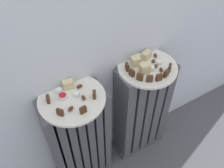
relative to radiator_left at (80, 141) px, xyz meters
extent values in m
cube|color=#47474C|center=(0.00, 0.00, -0.32)|extent=(0.31, 0.14, 0.03)
cube|color=#47474C|center=(-0.13, 0.00, 0.02)|extent=(0.03, 0.14, 0.64)
cube|color=#47474C|center=(-0.09, 0.00, 0.02)|extent=(0.03, 0.14, 0.64)
cube|color=#47474C|center=(-0.04, 0.00, 0.02)|extent=(0.03, 0.14, 0.64)
cube|color=#47474C|center=(0.00, 0.00, 0.02)|extent=(0.03, 0.14, 0.64)
cube|color=#47474C|center=(0.04, 0.00, 0.02)|extent=(0.03, 0.14, 0.64)
cube|color=#47474C|center=(0.09, 0.00, 0.02)|extent=(0.03, 0.14, 0.64)
cube|color=#47474C|center=(0.13, 0.00, 0.02)|extent=(0.03, 0.14, 0.64)
cube|color=#47474C|center=(0.39, 0.00, -0.32)|extent=(0.31, 0.14, 0.03)
cube|color=#47474C|center=(0.27, 0.00, 0.02)|extent=(0.05, 0.14, 0.64)
cube|color=#47474C|center=(0.33, 0.00, 0.02)|extent=(0.05, 0.14, 0.64)
cube|color=#47474C|center=(0.39, 0.00, 0.02)|extent=(0.05, 0.14, 0.64)
cube|color=#47474C|center=(0.46, 0.00, 0.02)|extent=(0.05, 0.14, 0.64)
cube|color=#47474C|center=(0.52, 0.00, 0.02)|extent=(0.05, 0.14, 0.64)
cylinder|color=silver|center=(0.00, 0.00, 0.35)|extent=(0.29, 0.29, 0.01)
cylinder|color=silver|center=(0.39, 0.00, 0.35)|extent=(0.29, 0.29, 0.01)
cube|color=#472B19|center=(-0.09, 0.03, 0.37)|extent=(0.02, 0.03, 0.03)
cube|color=#472B19|center=(-0.07, -0.06, 0.37)|extent=(0.03, 0.03, 0.03)
cube|color=#472B19|center=(0.01, -0.10, 0.37)|extent=(0.03, 0.01, 0.03)
cube|color=#472B19|center=(0.08, -0.05, 0.37)|extent=(0.02, 0.03, 0.03)
cube|color=beige|center=(0.01, 0.06, 0.37)|extent=(0.05, 0.04, 0.04)
cube|color=white|center=(0.02, 0.00, 0.36)|extent=(0.03, 0.03, 0.02)
cube|color=white|center=(-0.04, 0.05, 0.36)|extent=(0.03, 0.03, 0.02)
ellipsoid|color=#4C2814|center=(0.04, -0.03, 0.36)|extent=(0.02, 0.03, 0.02)
ellipsoid|color=#4C2814|center=(0.05, 0.04, 0.36)|extent=(0.03, 0.01, 0.02)
ellipsoid|color=#4C2814|center=(-0.03, -0.06, 0.36)|extent=(0.03, 0.03, 0.02)
cylinder|color=white|center=(-0.03, 0.02, 0.36)|extent=(0.04, 0.04, 0.02)
cylinder|color=red|center=(-0.03, 0.02, 0.37)|extent=(0.03, 0.03, 0.01)
cube|color=#472B19|center=(0.29, 0.03, 0.37)|extent=(0.02, 0.03, 0.04)
cube|color=#472B19|center=(0.29, -0.02, 0.37)|extent=(0.02, 0.03, 0.04)
cube|color=#472B19|center=(0.31, -0.06, 0.37)|extent=(0.03, 0.03, 0.04)
cube|color=#472B19|center=(0.34, -0.09, 0.37)|extent=(0.03, 0.03, 0.04)
cube|color=#472B19|center=(0.38, -0.10, 0.37)|extent=(0.03, 0.02, 0.04)
cube|color=#472B19|center=(0.42, -0.10, 0.37)|extent=(0.03, 0.02, 0.04)
cube|color=#472B19|center=(0.46, -0.08, 0.37)|extent=(0.03, 0.03, 0.04)
cube|color=beige|center=(0.35, 0.04, 0.38)|extent=(0.05, 0.05, 0.05)
cube|color=beige|center=(0.36, -0.03, 0.38)|extent=(0.05, 0.04, 0.05)
cube|color=beige|center=(0.42, 0.05, 0.37)|extent=(0.05, 0.04, 0.04)
cube|color=white|center=(0.39, 0.00, 0.36)|extent=(0.03, 0.03, 0.02)
cube|color=white|center=(0.39, -0.03, 0.36)|extent=(0.03, 0.03, 0.02)
cube|color=white|center=(0.39, 0.07, 0.36)|extent=(0.03, 0.03, 0.02)
cube|color=white|center=(0.45, -0.02, 0.36)|extent=(0.02, 0.02, 0.02)
ellipsoid|color=#4C2814|center=(0.42, -0.03, 0.36)|extent=(0.03, 0.02, 0.01)
ellipsoid|color=#4C2814|center=(0.43, -0.06, 0.36)|extent=(0.02, 0.03, 0.02)
ellipsoid|color=#4C2814|center=(0.43, 0.01, 0.36)|extent=(0.03, 0.03, 0.02)
ellipsoid|color=#4C2814|center=(0.47, 0.04, 0.36)|extent=(0.02, 0.03, 0.02)
cube|color=silver|center=(0.39, 0.00, 0.35)|extent=(0.02, 0.07, 0.00)
cube|color=silver|center=(0.38, 0.05, 0.35)|extent=(0.02, 0.02, 0.00)
camera|label=1|loc=(-0.19, -0.67, 1.14)|focal=39.15mm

